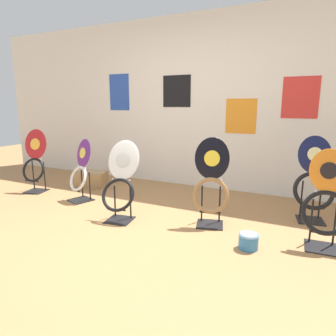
{
  "coord_description": "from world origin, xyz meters",
  "views": [
    {
      "loc": [
        1.66,
        -2.16,
        1.29
      ],
      "look_at": [
        0.14,
        0.95,
        0.55
      ],
      "focal_mm": 32.0,
      "sensor_mm": 36.0,
      "label": 1
    }
  ],
  "objects_px": {
    "toilet_seat_display_navy_moon": "(314,182)",
    "toilet_seat_display_purple_note": "(81,171)",
    "toilet_seat_display_jazz_black": "(211,185)",
    "toilet_seat_display_white_plain": "(121,182)",
    "storage_box": "(92,179)",
    "paint_can": "(248,241)",
    "toilet_seat_display_crimson_swirl": "(35,163)",
    "toilet_seat_display_orange_sun": "(326,203)"
  },
  "relations": [
    {
      "from": "toilet_seat_display_navy_moon",
      "to": "toilet_seat_display_white_plain",
      "type": "bearing_deg",
      "value": -155.11
    },
    {
      "from": "toilet_seat_display_navy_moon",
      "to": "paint_can",
      "type": "xyz_separation_m",
      "value": [
        -0.49,
        -1.0,
        -0.37
      ]
    },
    {
      "from": "toilet_seat_display_crimson_swirl",
      "to": "storage_box",
      "type": "relative_size",
      "value": 1.77
    },
    {
      "from": "toilet_seat_display_navy_moon",
      "to": "toilet_seat_display_crimson_swirl",
      "type": "height_order",
      "value": "toilet_seat_display_navy_moon"
    },
    {
      "from": "toilet_seat_display_purple_note",
      "to": "storage_box",
      "type": "distance_m",
      "value": 0.78
    },
    {
      "from": "toilet_seat_display_white_plain",
      "to": "paint_can",
      "type": "relative_size",
      "value": 4.95
    },
    {
      "from": "toilet_seat_display_orange_sun",
      "to": "toilet_seat_display_white_plain",
      "type": "bearing_deg",
      "value": -174.01
    },
    {
      "from": "toilet_seat_display_purple_note",
      "to": "toilet_seat_display_orange_sun",
      "type": "relative_size",
      "value": 0.92
    },
    {
      "from": "paint_can",
      "to": "storage_box",
      "type": "bearing_deg",
      "value": 158.43
    },
    {
      "from": "toilet_seat_display_white_plain",
      "to": "storage_box",
      "type": "relative_size",
      "value": 1.7
    },
    {
      "from": "toilet_seat_display_orange_sun",
      "to": "storage_box",
      "type": "bearing_deg",
      "value": 167.18
    },
    {
      "from": "toilet_seat_display_navy_moon",
      "to": "toilet_seat_display_purple_note",
      "type": "bearing_deg",
      "value": -168.64
    },
    {
      "from": "paint_can",
      "to": "toilet_seat_display_navy_moon",
      "type": "bearing_deg",
      "value": 63.78
    },
    {
      "from": "toilet_seat_display_jazz_black",
      "to": "storage_box",
      "type": "bearing_deg",
      "value": 162.73
    },
    {
      "from": "toilet_seat_display_crimson_swirl",
      "to": "paint_can",
      "type": "relative_size",
      "value": 5.16
    },
    {
      "from": "toilet_seat_display_orange_sun",
      "to": "paint_can",
      "type": "bearing_deg",
      "value": -152.32
    },
    {
      "from": "toilet_seat_display_crimson_swirl",
      "to": "toilet_seat_display_purple_note",
      "type": "relative_size",
      "value": 1.11
    },
    {
      "from": "toilet_seat_display_orange_sun",
      "to": "paint_can",
      "type": "relative_size",
      "value": 5.03
    },
    {
      "from": "toilet_seat_display_navy_moon",
      "to": "storage_box",
      "type": "relative_size",
      "value": 1.81
    },
    {
      "from": "toilet_seat_display_purple_note",
      "to": "storage_box",
      "type": "xyz_separation_m",
      "value": [
        -0.35,
        0.63,
        -0.29
      ]
    },
    {
      "from": "toilet_seat_display_jazz_black",
      "to": "toilet_seat_display_white_plain",
      "type": "xyz_separation_m",
      "value": [
        -0.96,
        -0.28,
        -0.0
      ]
    },
    {
      "from": "paint_can",
      "to": "storage_box",
      "type": "relative_size",
      "value": 0.34
    },
    {
      "from": "toilet_seat_display_purple_note",
      "to": "paint_can",
      "type": "distance_m",
      "value": 2.4
    },
    {
      "from": "toilet_seat_display_navy_moon",
      "to": "toilet_seat_display_purple_note",
      "type": "distance_m",
      "value": 2.88
    },
    {
      "from": "toilet_seat_display_jazz_black",
      "to": "toilet_seat_display_orange_sun",
      "type": "relative_size",
      "value": 1.05
    },
    {
      "from": "toilet_seat_display_purple_note",
      "to": "toilet_seat_display_orange_sun",
      "type": "xyz_separation_m",
      "value": [
        2.93,
        -0.12,
        0.02
      ]
    },
    {
      "from": "toilet_seat_display_white_plain",
      "to": "toilet_seat_display_purple_note",
      "type": "relative_size",
      "value": 1.07
    },
    {
      "from": "toilet_seat_display_jazz_black",
      "to": "toilet_seat_display_crimson_swirl",
      "type": "bearing_deg",
      "value": 178.19
    },
    {
      "from": "toilet_seat_display_jazz_black",
      "to": "toilet_seat_display_purple_note",
      "type": "height_order",
      "value": "toilet_seat_display_jazz_black"
    },
    {
      "from": "toilet_seat_display_jazz_black",
      "to": "toilet_seat_display_white_plain",
      "type": "bearing_deg",
      "value": -163.84
    },
    {
      "from": "toilet_seat_display_crimson_swirl",
      "to": "paint_can",
      "type": "xyz_separation_m",
      "value": [
        3.25,
        -0.47,
        -0.36
      ]
    },
    {
      "from": "toilet_seat_display_crimson_swirl",
      "to": "toilet_seat_display_orange_sun",
      "type": "xyz_separation_m",
      "value": [
        3.85,
        -0.15,
        -0.0
      ]
    },
    {
      "from": "toilet_seat_display_jazz_black",
      "to": "toilet_seat_display_navy_moon",
      "type": "distance_m",
      "value": 1.16
    },
    {
      "from": "toilet_seat_display_navy_moon",
      "to": "toilet_seat_display_crimson_swirl",
      "type": "distance_m",
      "value": 3.78
    },
    {
      "from": "toilet_seat_display_orange_sun",
      "to": "paint_can",
      "type": "xyz_separation_m",
      "value": [
        -0.6,
        -0.31,
        -0.36
      ]
    },
    {
      "from": "toilet_seat_display_orange_sun",
      "to": "paint_can",
      "type": "height_order",
      "value": "toilet_seat_display_orange_sun"
    },
    {
      "from": "storage_box",
      "to": "toilet_seat_display_orange_sun",
      "type": "bearing_deg",
      "value": -12.82
    },
    {
      "from": "toilet_seat_display_crimson_swirl",
      "to": "toilet_seat_display_purple_note",
      "type": "bearing_deg",
      "value": -2.01
    },
    {
      "from": "toilet_seat_display_jazz_black",
      "to": "toilet_seat_display_orange_sun",
      "type": "xyz_separation_m",
      "value": [
        1.09,
        -0.06,
        -0.01
      ]
    },
    {
      "from": "toilet_seat_display_navy_moon",
      "to": "toilet_seat_display_orange_sun",
      "type": "relative_size",
      "value": 1.05
    },
    {
      "from": "toilet_seat_display_navy_moon",
      "to": "toilet_seat_display_crimson_swirl",
      "type": "bearing_deg",
      "value": -171.84
    },
    {
      "from": "toilet_seat_display_crimson_swirl",
      "to": "storage_box",
      "type": "height_order",
      "value": "toilet_seat_display_crimson_swirl"
    }
  ]
}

